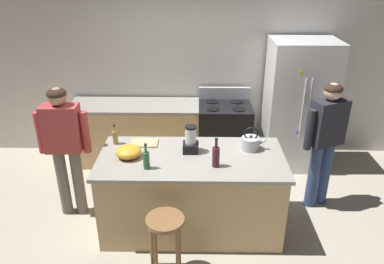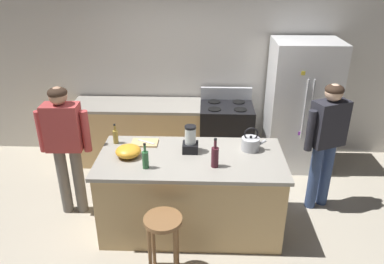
# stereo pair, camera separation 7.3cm
# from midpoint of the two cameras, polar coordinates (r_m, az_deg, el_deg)

# --- Properties ---
(ground_plane) EXTENTS (14.00, 14.00, 0.00)m
(ground_plane) POSITION_cam_midpoint_polar(r_m,az_deg,el_deg) (4.50, -0.54, -14.03)
(ground_plane) COLOR #B2A893
(back_wall) EXTENTS (8.00, 0.10, 2.70)m
(back_wall) POSITION_cam_midpoint_polar(r_m,az_deg,el_deg) (5.64, -0.09, 9.81)
(back_wall) COLOR silver
(back_wall) RESTS_ON ground_plane
(kitchen_island) EXTENTS (2.00, 0.97, 0.91)m
(kitchen_island) POSITION_cam_midpoint_polar(r_m,az_deg,el_deg) (4.22, -0.57, -9.20)
(kitchen_island) COLOR tan
(kitchen_island) RESTS_ON ground_plane
(back_counter_run) EXTENTS (2.00, 0.64, 0.91)m
(back_counter_run) POSITION_cam_midpoint_polar(r_m,az_deg,el_deg) (5.64, -8.31, -0.13)
(back_counter_run) COLOR tan
(back_counter_run) RESTS_ON ground_plane
(refrigerator) EXTENTS (0.90, 0.73, 1.86)m
(refrigerator) POSITION_cam_midpoint_polar(r_m,az_deg,el_deg) (5.52, 15.58, 3.91)
(refrigerator) COLOR silver
(refrigerator) RESTS_ON ground_plane
(stove_range) EXTENTS (0.76, 0.65, 1.09)m
(stove_range) POSITION_cam_midpoint_polar(r_m,az_deg,el_deg) (5.55, 4.56, -0.23)
(stove_range) COLOR black
(stove_range) RESTS_ON ground_plane
(person_by_island_left) EXTENTS (0.59, 0.24, 1.60)m
(person_by_island_left) POSITION_cam_midpoint_polar(r_m,az_deg,el_deg) (4.44, -19.42, -1.33)
(person_by_island_left) COLOR #66605B
(person_by_island_left) RESTS_ON ground_plane
(person_by_sink_right) EXTENTS (0.58, 0.36, 1.59)m
(person_by_sink_right) POSITION_cam_midpoint_polar(r_m,az_deg,el_deg) (4.61, 19.35, -0.38)
(person_by_sink_right) COLOR #384C7A
(person_by_sink_right) RESTS_ON ground_plane
(bar_stool) EXTENTS (0.36, 0.36, 0.68)m
(bar_stool) POSITION_cam_midpoint_polar(r_m,az_deg,el_deg) (3.60, -4.68, -14.94)
(bar_stool) COLOR brown
(bar_stool) RESTS_ON ground_plane
(blender_appliance) EXTENTS (0.17, 0.17, 0.30)m
(blender_appliance) POSITION_cam_midpoint_polar(r_m,az_deg,el_deg) (4.03, -0.72, -1.39)
(blender_appliance) COLOR black
(blender_appliance) RESTS_ON kitchen_island
(bottle_olive_oil) EXTENTS (0.07, 0.07, 0.28)m
(bottle_olive_oil) POSITION_cam_midpoint_polar(r_m,az_deg,el_deg) (3.75, -7.56, -4.19)
(bottle_olive_oil) COLOR #2D6638
(bottle_olive_oil) RESTS_ON kitchen_island
(bottle_vinegar) EXTENTS (0.06, 0.06, 0.24)m
(bottle_vinegar) POSITION_cam_midpoint_polar(r_m,az_deg,el_deg) (4.31, -12.14, -0.73)
(bottle_vinegar) COLOR olive
(bottle_vinegar) RESTS_ON kitchen_island
(bottle_wine) EXTENTS (0.08, 0.08, 0.32)m
(bottle_wine) POSITION_cam_midpoint_polar(r_m,az_deg,el_deg) (3.76, 3.12, -3.71)
(bottle_wine) COLOR #471923
(bottle_wine) RESTS_ON kitchen_island
(mixing_bowl) EXTENTS (0.27, 0.27, 0.12)m
(mixing_bowl) POSITION_cam_midpoint_polar(r_m,az_deg,el_deg) (4.01, -10.18, -3.00)
(mixing_bowl) COLOR orange
(mixing_bowl) RESTS_ON kitchen_island
(tea_kettle) EXTENTS (0.28, 0.20, 0.27)m
(tea_kettle) POSITION_cam_midpoint_polar(r_m,az_deg,el_deg) (4.15, 8.47, -1.64)
(tea_kettle) COLOR #B7BABF
(tea_kettle) RESTS_ON kitchen_island
(cutting_board) EXTENTS (0.30, 0.20, 0.02)m
(cutting_board) POSITION_cam_midpoint_polar(r_m,az_deg,el_deg) (4.28, -7.76, -1.71)
(cutting_board) COLOR tan
(cutting_board) RESTS_ON kitchen_island
(chef_knife) EXTENTS (0.21, 0.13, 0.01)m
(chef_knife) POSITION_cam_midpoint_polar(r_m,az_deg,el_deg) (4.27, -7.51, -1.56)
(chef_knife) COLOR #B7BABF
(chef_knife) RESTS_ON cutting_board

